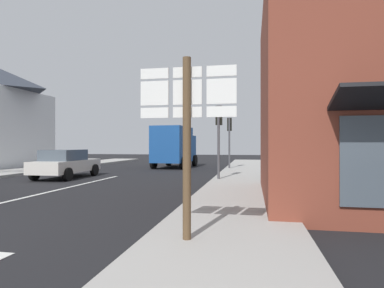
{
  "coord_description": "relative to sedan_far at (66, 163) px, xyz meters",
  "views": [
    {
      "loc": [
        7.3,
        -4.37,
        1.73
      ],
      "look_at": [
        4.26,
        11.61,
        1.76
      ],
      "focal_mm": 29.96,
      "sensor_mm": 36.0,
      "label": 1
    }
  ],
  "objects": [
    {
      "name": "ground_plane",
      "position": [
        2.23,
        -0.7,
        -0.76
      ],
      "size": [
        80.0,
        80.0,
        0.0
      ],
      "primitive_type": "plane",
      "color": "black"
    },
    {
      "name": "sidewalk_right",
      "position": [
        9.09,
        -2.7,
        -0.69
      ],
      "size": [
        2.86,
        44.0,
        0.14
      ],
      "primitive_type": "cube",
      "color": "#9E9B96",
      "rests_on": "ground"
    },
    {
      "name": "lane_centre_stripe",
      "position": [
        2.23,
        -4.7,
        -0.75
      ],
      "size": [
        0.16,
        12.0,
        0.01
      ],
      "primitive_type": "cube",
      "color": "silver",
      "rests_on": "ground"
    },
    {
      "name": "sedan_far",
      "position": [
        0.0,
        0.0,
        0.0
      ],
      "size": [
        2.02,
        4.22,
        1.47
      ],
      "color": "beige",
      "rests_on": "ground"
    },
    {
      "name": "delivery_truck",
      "position": [
        3.71,
        8.4,
        0.89
      ],
      "size": [
        2.74,
        5.12,
        3.05
      ],
      "color": "#19478C",
      "rests_on": "ground"
    },
    {
      "name": "route_sign_post",
      "position": [
        8.44,
        -9.77,
        1.24
      ],
      "size": [
        1.66,
        0.14,
        3.2
      ],
      "color": "brown",
      "rests_on": "ground"
    },
    {
      "name": "traffic_light_far_right",
      "position": [
        7.96,
        6.9,
        1.88
      ],
      "size": [
        0.3,
        0.49,
        3.57
      ],
      "color": "#47474C",
      "rests_on": "ground"
    },
    {
      "name": "traffic_light_near_right",
      "position": [
        7.96,
        -0.06,
        1.87
      ],
      "size": [
        0.3,
        0.49,
        3.55
      ],
      "color": "#47474C",
      "rests_on": "ground"
    }
  ]
}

